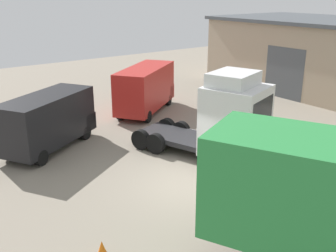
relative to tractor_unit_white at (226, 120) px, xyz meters
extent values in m
plane|color=gray|center=(0.84, -2.93, -1.94)|extent=(60.00, 60.00, 0.00)
cube|color=#4C5156|center=(-5.46, 11.10, -0.14)|extent=(3.20, 0.08, 3.60)
cube|color=silver|center=(0.42, 0.13, 0.07)|extent=(3.07, 3.13, 3.04)
cube|color=silver|center=(0.23, 0.06, 1.87)|extent=(2.26, 2.52, 0.60)
cube|color=black|center=(1.53, 0.49, 0.68)|extent=(0.74, 2.02, 1.09)
cube|color=#232326|center=(-2.48, -0.84, -1.33)|extent=(4.15, 3.07, 0.24)
cylinder|color=#B2B2B7|center=(-2.22, 0.30, -1.50)|extent=(1.22, 0.88, 0.56)
cylinder|color=black|center=(0.64, 1.36, -1.45)|extent=(1.02, 0.59, 0.98)
cylinder|color=black|center=(1.34, -0.73, -1.45)|extent=(1.02, 0.59, 0.98)
cylinder|color=black|center=(-3.26, 0.06, -1.45)|extent=(1.02, 0.59, 0.98)
cylinder|color=black|center=(-2.56, -2.03, -1.45)|extent=(1.02, 0.59, 0.98)
cylinder|color=black|center=(-4.11, -0.22, -1.45)|extent=(1.02, 0.59, 0.98)
cylinder|color=black|center=(-3.41, -2.31, -1.45)|extent=(1.02, 0.59, 0.98)
cube|color=#232326|center=(6.27, -3.39, -1.38)|extent=(0.21, 0.21, 1.11)
cube|color=red|center=(-8.45, 1.32, -0.33)|extent=(4.81, 5.66, 2.49)
cube|color=red|center=(-9.84, 3.28, -1.13)|extent=(2.15, 1.89, 0.90)
cube|color=black|center=(-9.61, 2.96, 0.17)|extent=(1.42, 1.03, 0.90)
cylinder|color=black|center=(-10.28, 2.43, -1.58)|extent=(0.66, 0.76, 0.72)
cylinder|color=black|center=(-8.89, 3.41, -1.58)|extent=(0.66, 0.76, 0.72)
cylinder|color=black|center=(-8.02, -0.77, -1.58)|extent=(0.66, 0.76, 0.72)
cylinder|color=black|center=(-6.63, 0.21, -1.58)|extent=(0.66, 0.76, 0.72)
cube|color=black|center=(-6.12, -5.84, -0.42)|extent=(4.35, 5.38, 2.31)
cube|color=black|center=(-7.25, -3.97, -1.13)|extent=(2.18, 1.81, 0.90)
cube|color=black|center=(-7.05, -4.31, 0.04)|extent=(1.48, 0.94, 0.83)
cylinder|color=black|center=(-7.75, -4.79, -1.58)|extent=(0.63, 0.77, 0.72)
cylinder|color=black|center=(-6.29, -3.91, -1.58)|extent=(0.63, 0.77, 0.72)
cylinder|color=black|center=(-5.94, -7.76, -1.58)|extent=(0.63, 0.77, 0.72)
cylinder|color=black|center=(-4.49, -6.88, -1.58)|extent=(0.63, 0.77, 0.72)
cone|color=orange|center=(2.85, -7.70, -1.66)|extent=(0.36, 0.36, 0.55)
camera|label=1|loc=(11.63, -11.86, 5.41)|focal=42.00mm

